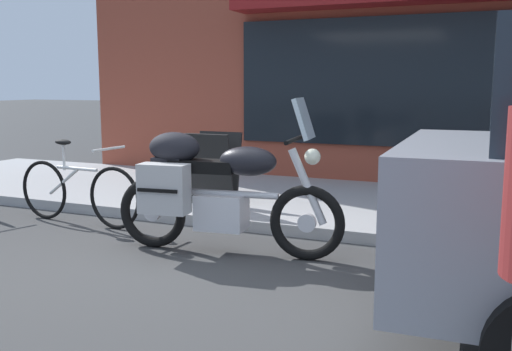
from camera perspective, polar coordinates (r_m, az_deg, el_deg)
ground_plane at (r=5.05m, az=-9.26°, el=-8.84°), size 80.00×80.00×0.00m
touring_motorcycle at (r=5.30m, az=-4.28°, el=-1.12°), size 2.13×0.83×1.41m
parked_bicycle at (r=6.74m, az=-16.86°, el=-1.42°), size 1.70×0.48×0.92m
sandwich_board_sign at (r=6.88m, az=-4.08°, el=0.65°), size 0.55×0.40×0.84m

